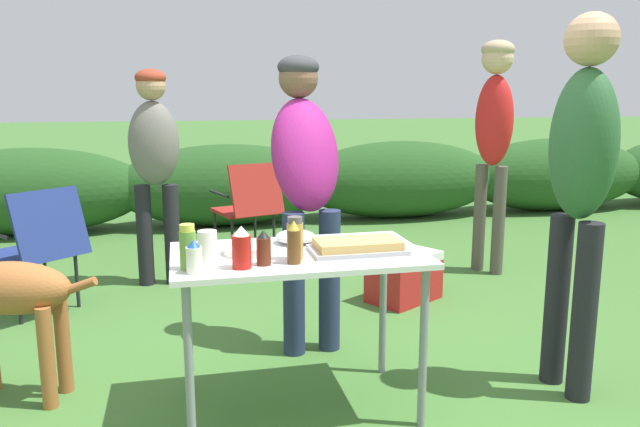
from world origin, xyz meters
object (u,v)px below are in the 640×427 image
at_px(food_tray, 357,246).
at_px(paper_cup_stack, 208,246).
at_px(relish_jar, 188,247).
at_px(standing_person_in_dark_puffer, 581,169).
at_px(mixing_bowl, 295,237).
at_px(ketchup_bottle, 242,248).
at_px(camp_chair_green_behind_table, 38,244).
at_px(dog, 1,296).
at_px(mayo_bottle, 194,257).
at_px(standing_person_in_navy_coat, 305,168).
at_px(folding_table, 298,269).
at_px(standing_person_in_red_jacket, 494,123).
at_px(standing_person_with_beanie, 154,154).
at_px(bbq_sauce_bottle, 264,248).
at_px(camp_chair_near_hedge, 249,204).
at_px(cooler_box, 404,277).
at_px(spice_jar, 295,239).
at_px(plate_stack, 248,249).
at_px(beer_bottle, 294,243).

bearing_deg(food_tray, paper_cup_stack, -179.68).
distance_m(relish_jar, standing_person_in_dark_puffer, 1.80).
xyz_separation_m(mixing_bowl, relish_jar, (-0.50, -0.33, 0.06)).
bearing_deg(ketchup_bottle, paper_cup_stack, 133.13).
bearing_deg(camp_chair_green_behind_table, mixing_bowl, -85.35).
distance_m(food_tray, dog, 1.66).
bearing_deg(mayo_bottle, standing_person_in_navy_coat, 56.42).
relative_size(folding_table, camp_chair_green_behind_table, 1.32).
relative_size(food_tray, standing_person_in_red_jacket, 0.23).
bearing_deg(ketchup_bottle, standing_person_with_beanie, 99.88).
xyz_separation_m(food_tray, mixing_bowl, (-0.24, 0.23, 0.00)).
xyz_separation_m(food_tray, bbq_sauce_bottle, (-0.43, -0.11, 0.04)).
bearing_deg(camp_chair_green_behind_table, mayo_bottle, -102.57).
xyz_separation_m(paper_cup_stack, standing_person_in_navy_coat, (0.58, 0.79, 0.22)).
distance_m(standing_person_in_dark_puffer, camp_chair_near_hedge, 3.20).
distance_m(folding_table, ketchup_bottle, 0.36).
xyz_separation_m(food_tray, mayo_bottle, (-0.71, -0.17, 0.04)).
relative_size(mixing_bowl, standing_person_in_navy_coat, 0.11).
xyz_separation_m(mixing_bowl, standing_person_with_beanie, (-0.69, 1.93, 0.22)).
height_order(bbq_sauce_bottle, camp_chair_green_behind_table, bbq_sauce_bottle).
height_order(standing_person_in_red_jacket, cooler_box, standing_person_in_red_jacket).
xyz_separation_m(standing_person_in_dark_puffer, standing_person_in_red_jacket, (0.61, 1.95, 0.11)).
bearing_deg(standing_person_in_navy_coat, bbq_sauce_bottle, -116.86).
height_order(standing_person_in_dark_puffer, camp_chair_near_hedge, standing_person_in_dark_puffer).
bearing_deg(standing_person_with_beanie, relish_jar, -81.22).
height_order(food_tray, paper_cup_stack, paper_cup_stack).
bearing_deg(spice_jar, food_tray, 10.77).
height_order(mayo_bottle, camp_chair_green_behind_table, mayo_bottle).
bearing_deg(dog, mixing_bowl, -83.59).
bearing_deg(food_tray, mixing_bowl, 136.15).
xyz_separation_m(bbq_sauce_bottle, camp_chair_near_hedge, (0.26, 2.96, -0.34)).
distance_m(plate_stack, ketchup_bottle, 0.23).
distance_m(paper_cup_stack, ketchup_bottle, 0.19).
xyz_separation_m(bbq_sauce_bottle, standing_person_in_dark_puffer, (1.48, 0.06, 0.28)).
height_order(spice_jar, dog, spice_jar).
bearing_deg(standing_person_with_beanie, camp_chair_green_behind_table, -143.13).
bearing_deg(camp_chair_green_behind_table, beer_bottle, -92.79).
height_order(standing_person_in_dark_puffer, dog, standing_person_in_dark_puffer).
relative_size(folding_table, plate_stack, 5.23).
height_order(dog, camp_chair_green_behind_table, camp_chair_green_behind_table).
bearing_deg(spice_jar, ketchup_bottle, -160.03).
bearing_deg(dog, mayo_bottle, -109.62).
distance_m(beer_bottle, ketchup_bottle, 0.22).
bearing_deg(plate_stack, cooler_box, 46.83).
bearing_deg(standing_person_in_dark_puffer, ketchup_bottle, -91.52).
height_order(food_tray, beer_bottle, beer_bottle).
bearing_deg(camp_chair_green_behind_table, standing_person_in_dark_puffer, -72.49).
height_order(relish_jar, standing_person_with_beanie, standing_person_with_beanie).
distance_m(mayo_bottle, ketchup_bottle, 0.19).
bearing_deg(spice_jar, standing_person_in_dark_puffer, 0.00).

